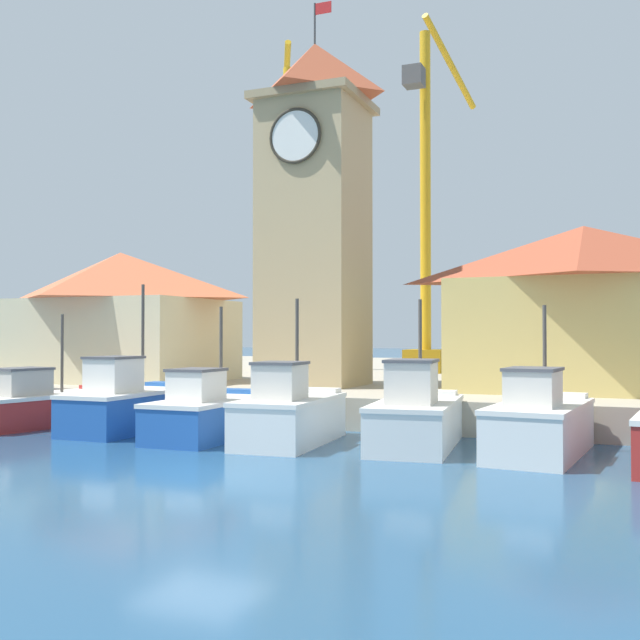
# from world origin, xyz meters

# --- Properties ---
(ground_plane) EXTENTS (300.00, 300.00, 0.00)m
(ground_plane) POSITION_xyz_m (0.00, 0.00, 0.00)
(ground_plane) COLOR navy
(quay_wharf) EXTENTS (120.00, 40.00, 1.03)m
(quay_wharf) POSITION_xyz_m (0.00, 28.17, 0.51)
(quay_wharf) COLOR #A89E89
(quay_wharf) RESTS_ON ground
(fishing_boat_left_outer) EXTENTS (2.87, 5.50, 3.68)m
(fishing_boat_left_outer) POSITION_xyz_m (-9.47, 5.67, 0.67)
(fishing_boat_left_outer) COLOR #AD2823
(fishing_boat_left_outer) RESTS_ON ground
(fishing_boat_left_inner) EXTENTS (2.12, 4.99, 4.60)m
(fishing_boat_left_inner) POSITION_xyz_m (-6.02, 5.62, 0.80)
(fishing_boat_left_inner) COLOR #2356A8
(fishing_boat_left_inner) RESTS_ON ground
(fishing_boat_mid_left) EXTENTS (2.12, 4.76, 3.82)m
(fishing_boat_mid_left) POSITION_xyz_m (-2.84, 5.12, 0.72)
(fishing_boat_mid_left) COLOR #2356A8
(fishing_boat_mid_left) RESTS_ON ground
(fishing_boat_center) EXTENTS (2.27, 4.54, 4.01)m
(fishing_boat_center) POSITION_xyz_m (-0.28, 5.03, 0.80)
(fishing_boat_center) COLOR silver
(fishing_boat_center) RESTS_ON ground
(fishing_boat_mid_right) EXTENTS (2.50, 5.13, 3.96)m
(fishing_boat_mid_right) POSITION_xyz_m (3.10, 5.73, 0.80)
(fishing_boat_mid_right) COLOR silver
(fishing_boat_mid_right) RESTS_ON ground
(fishing_boat_right_inner) EXTENTS (2.38, 4.96, 3.75)m
(fishing_boat_right_inner) POSITION_xyz_m (6.29, 5.53, 0.79)
(fishing_boat_right_inner) COLOR silver
(fishing_boat_right_inner) RESTS_ON ground
(clock_tower) EXTENTS (4.08, 4.08, 15.03)m
(clock_tower) POSITION_xyz_m (-2.97, 13.24, 8.05)
(clock_tower) COLOR tan
(clock_tower) RESTS_ON quay_wharf
(warehouse_left) EXTENTS (8.90, 6.85, 5.53)m
(warehouse_left) POSITION_xyz_m (-11.98, 12.96, 3.86)
(warehouse_left) COLOR beige
(warehouse_left) RESTS_ON quay_wharf
(warehouse_right) EXTENTS (9.19, 5.73, 5.74)m
(warehouse_right) POSITION_xyz_m (6.94, 13.74, 3.98)
(warehouse_right) COLOR tan
(warehouse_right) RESTS_ON quay_wharf
(port_crane_near) EXTENTS (2.62, 7.55, 18.96)m
(port_crane_near) POSITION_xyz_m (-1.38, 24.66, 8.01)
(port_crane_near) COLOR #976E11
(port_crane_near) RESTS_ON quay_wharf
(port_crane_far) EXTENTS (4.70, 8.43, 18.75)m
(port_crane_far) POSITION_xyz_m (-9.46, 24.79, 7.87)
(port_crane_far) COLOR #976E11
(port_crane_far) RESTS_ON quay_wharf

